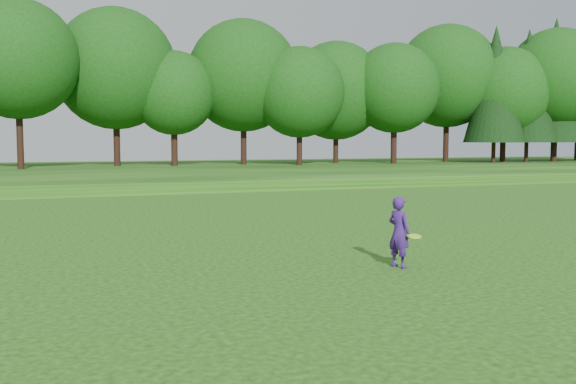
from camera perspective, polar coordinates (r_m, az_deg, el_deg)
name	(u,v)px	position (r m, az deg, el deg)	size (l,w,h in m)	color
ground	(253,276)	(12.64, -3.14, -7.49)	(140.00, 140.00, 0.00)	#11400C
berm	(110,174)	(46.02, -15.55, 1.58)	(130.00, 30.00, 0.60)	#11400C
walking_path	(134,194)	(32.13, -13.57, -0.16)	(130.00, 1.60, 0.04)	gray
treeline	(103,66)	(50.24, -16.12, 10.72)	(104.00, 7.00, 15.00)	#113F0E
woman	(399,232)	(13.54, 9.85, -3.54)	(0.58, 0.77, 1.48)	#3A1972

